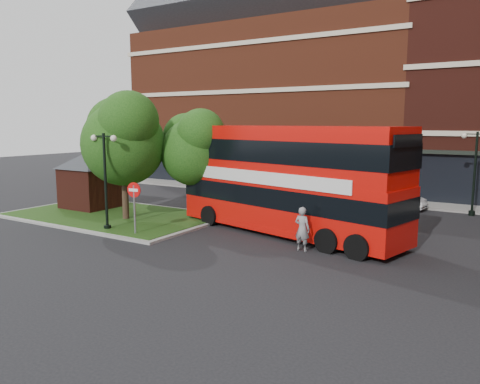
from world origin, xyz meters
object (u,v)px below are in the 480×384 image
Objects in this scene: bus at (286,173)px; woman at (302,229)px; car_silver at (240,185)px; car_white at (396,199)px.

bus reaches higher than woman.
car_silver is at bearing 145.02° from bus.
woman is at bearing -139.96° from car_silver.
car_white is (0.98, 12.50, -0.35)m from woman.
car_white is at bearing -88.39° from woman.
bus is 6.51× the size of woman.
car_silver is at bearing 97.31° from car_white.
woman is (2.01, -2.47, -2.12)m from bus.
car_white is at bearing -90.94° from car_silver.
bus is 2.98× the size of car_silver.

